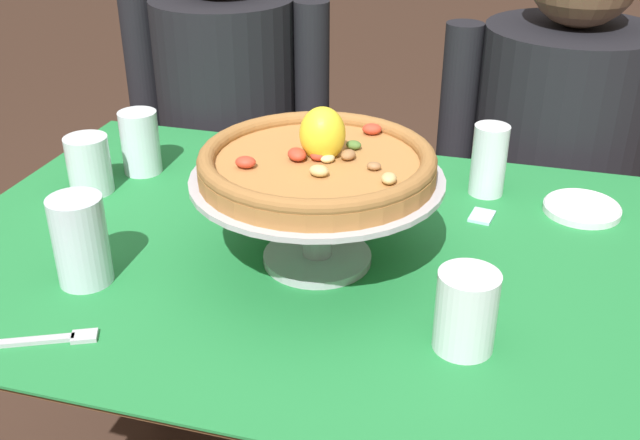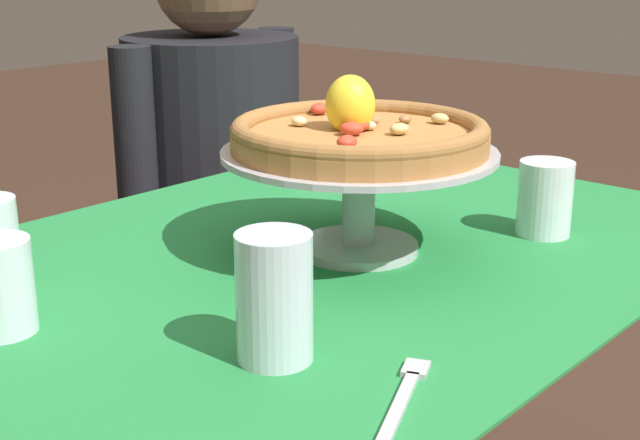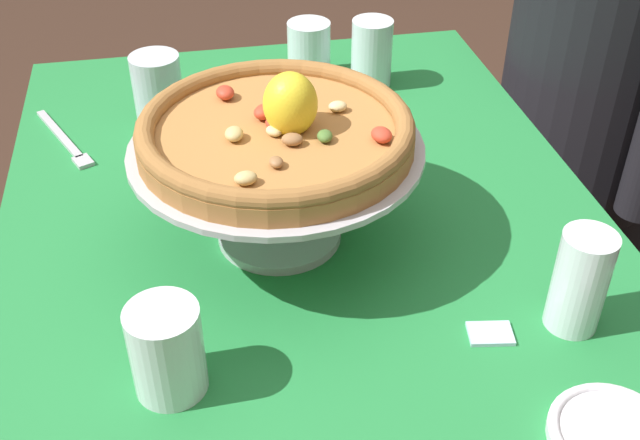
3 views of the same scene
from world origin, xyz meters
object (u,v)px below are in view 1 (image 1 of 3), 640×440
Objects in this scene: water_glass_side_left at (89,167)px; side_plate at (582,208)px; diner_right at (549,196)px; dinner_fork at (25,342)px; sugar_packet at (482,216)px; water_glass_front_left at (81,246)px; water_glass_front_right at (466,315)px; water_glass_back_left at (141,146)px; diner_left at (232,172)px; pizza_stand at (317,200)px; water_glass_back_right at (488,165)px; pizza at (318,161)px.

water_glass_side_left is 0.85m from side_plate.
diner_right is at bearing 94.23° from side_plate.
sugar_packet is at bearing 43.61° from dinner_fork.
dinner_fork reaches higher than sugar_packet.
water_glass_front_left is 0.63m from sugar_packet.
water_glass_front_right is 0.73m from water_glass_back_left.
diner_right is at bearing 31.49° from water_glass_back_left.
sugar_packet is at bearing -35.37° from diner_left.
side_plate is 0.17m from sugar_packet.
water_glass_front_left is at bearing -128.40° from diner_right.
diner_right is (0.80, 0.56, -0.22)m from water_glass_side_left.
water_glass_back_left is at bearing -89.36° from diner_left.
water_glass_back_right is (0.22, 0.30, -0.05)m from pizza_stand.
dinner_fork is (0.00, -0.15, -0.05)m from water_glass_front_left.
water_glass_front_left is (-0.52, -0.44, 0.00)m from water_glass_back_right.
pizza_stand is 1.89× the size of dinner_fork.
pizza reaches higher than sugar_packet.
water_glass_back_left is (-0.10, 0.36, -0.01)m from water_glass_front_left.
side_plate is (0.38, 0.27, -0.15)m from pizza.
pizza reaches higher than side_plate.
water_glass_front_left is 0.11× the size of diner_right.
pizza is at bearing -144.99° from side_plate.
diner_right is at bearing 35.12° from water_glass_side_left.
pizza is at bearing 146.85° from water_glass_front_right.
water_glass_front_left is at bearing 91.57° from dinner_fork.
pizza_stand is 0.38m from water_glass_back_right.
diner_left is at bearing -177.63° from diner_right.
pizza_stand reaches higher than side_plate.
diner_right is (0.35, 0.68, -0.33)m from pizza.
water_glass_front_left reaches higher than water_glass_back_left.
water_glass_back_right is at bearing 91.24° from sugar_packet.
dinner_fork is 3.80× the size of sugar_packet.
pizza_stand is 0.43m from dinner_fork.
sugar_packet is (0.53, 0.35, -0.05)m from water_glass_front_left.
water_glass_front_right is 0.84× the size of water_glass_back_right.
diner_left is at bearing 96.58° from dinner_fork.
water_glass_side_left is at bearing 164.99° from pizza.
water_glass_front_right is 0.45m from side_plate.
dinner_fork is (0.10, -0.51, -0.05)m from water_glass_back_left.
water_glass_back_right is 0.11× the size of diner_right.
diner_right reaches higher than pizza.
pizza reaches higher than pizza_stand.
dinner_fork is at bearing -135.55° from pizza_stand.
dinner_fork is (-0.52, -0.59, -0.05)m from water_glass_back_right.
dinner_fork is at bearing -140.50° from side_plate.
pizza_stand is 2.85× the size of side_plate.
diner_left is at bearing 90.64° from water_glass_back_left.
water_glass_back_right is at bearing 53.63° from pizza_stand.
water_glass_front_left is at bearing -146.64° from sugar_packet.
water_glass_back_left reaches higher than water_glass_side_left.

